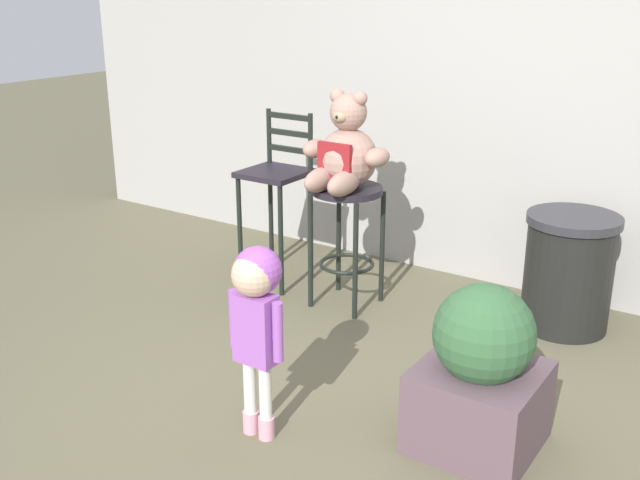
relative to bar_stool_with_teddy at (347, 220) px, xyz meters
The scene contains 8 objects.
ground_plane 1.51m from the bar_stool_with_teddy, 61.25° to the right, with size 24.00×24.00×0.00m, color #615D45.
building_wall 1.62m from the bar_stool_with_teddy, 55.88° to the left, with size 7.48×0.30×3.27m, color #A5A29D.
bar_stool_with_teddy is the anchor object (origin of this frame).
teddy_bear 0.42m from the bar_stool_with_teddy, 90.00° to the right, with size 0.56×0.50×0.58m.
child_walking 1.52m from the bar_stool_with_teddy, 72.95° to the right, with size 0.28×0.23×0.90m.
trash_bin 1.34m from the bar_stool_with_teddy, 19.30° to the left, with size 0.53×0.53×0.69m.
bar_chair_empty 0.61m from the bar_stool_with_teddy, behind, with size 0.40×0.40×1.14m.
planter_with_shrub 1.63m from the bar_stool_with_teddy, 37.21° to the right, with size 0.51×0.51×0.76m.
Camera 1 is at (1.63, -2.50, 1.95)m, focal length 42.06 mm.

